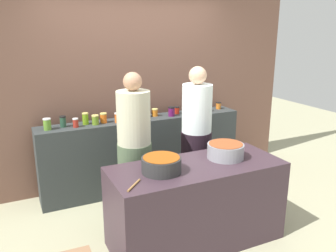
{
  "coord_description": "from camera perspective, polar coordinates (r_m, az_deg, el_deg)",
  "views": [
    {
      "loc": [
        -1.59,
        -3.0,
        2.1
      ],
      "look_at": [
        0.0,
        0.35,
        1.05
      ],
      "focal_mm": 37.36,
      "sensor_mm": 36.0,
      "label": 1
    }
  ],
  "objects": [
    {
      "name": "preserve_jar_11",
      "position": [
        4.76,
        1.46,
        2.59
      ],
      "size": [
        0.07,
        0.07,
        0.1
      ],
      "color": "#A72514",
      "rests_on": "display_shelf"
    },
    {
      "name": "preserve_jar_4",
      "position": [
        4.31,
        -11.78,
        0.99
      ],
      "size": [
        0.08,
        0.08,
        0.12
      ],
      "color": "olive",
      "rests_on": "display_shelf"
    },
    {
      "name": "preserve_jar_5",
      "position": [
        4.37,
        -10.49,
        1.31
      ],
      "size": [
        0.08,
        0.08,
        0.12
      ],
      "color": "orange",
      "rests_on": "display_shelf"
    },
    {
      "name": "cook_in_cap",
      "position": [
        4.18,
        4.61,
        -2.92
      ],
      "size": [
        0.36,
        0.36,
        1.68
      ],
      "color": "black",
      "rests_on": "ground"
    },
    {
      "name": "display_shelf",
      "position": [
        4.68,
        -3.95,
        -4.44
      ],
      "size": [
        2.7,
        0.36,
        0.96
      ],
      "primitive_type": "cube",
      "color": "#303536",
      "rests_on": "ground"
    },
    {
      "name": "prep_table",
      "position": [
        3.56,
        4.6,
        -12.54
      ],
      "size": [
        1.7,
        0.7,
        0.83
      ],
      "primitive_type": "cube",
      "color": "#3A2932",
      "rests_on": "ground"
    },
    {
      "name": "cook_with_tongs",
      "position": [
        3.78,
        -5.46,
        -5.13
      ],
      "size": [
        0.37,
        0.37,
        1.67
      ],
      "color": "#4D5F44",
      "rests_on": "ground"
    },
    {
      "name": "preserve_jar_14",
      "position": [
        4.92,
        6.38,
        2.98
      ],
      "size": [
        0.08,
        0.08,
        0.1
      ],
      "color": "#5A145E",
      "rests_on": "display_shelf"
    },
    {
      "name": "preserve_jar_13",
      "position": [
        4.84,
        5.67,
        2.8
      ],
      "size": [
        0.08,
        0.08,
        0.11
      ],
      "color": "olive",
      "rests_on": "display_shelf"
    },
    {
      "name": "wooden_spoon",
      "position": [
        2.95,
        -5.58,
        -9.59
      ],
      "size": [
        0.17,
        0.18,
        0.02
      ],
      "primitive_type": "cylinder",
      "rotation": [
        1.57,
        0.0,
        5.5
      ],
      "color": "#9E703D",
      "rests_on": "prep_table"
    },
    {
      "name": "preserve_jar_8",
      "position": [
        4.6,
        -3.37,
        2.27
      ],
      "size": [
        0.07,
        0.07,
        0.12
      ],
      "color": "#28482C",
      "rests_on": "display_shelf"
    },
    {
      "name": "ground",
      "position": [
        3.99,
        2.24,
        -15.95
      ],
      "size": [
        12.0,
        12.0,
        0.0
      ],
      "primitive_type": "plane",
      "color": "tan"
    },
    {
      "name": "preserve_jar_10",
      "position": [
        4.63,
        0.57,
        2.39
      ],
      "size": [
        0.09,
        0.09,
        0.13
      ],
      "color": "#59154E",
      "rests_on": "display_shelf"
    },
    {
      "name": "preserve_jar_15",
      "position": [
        5.1,
        8.23,
        3.32
      ],
      "size": [
        0.08,
        0.08,
        0.1
      ],
      "color": "#CA6B22",
      "rests_on": "display_shelf"
    },
    {
      "name": "preserve_jar_1",
      "position": [
        4.3,
        -16.77,
        0.72
      ],
      "size": [
        0.07,
        0.07,
        0.13
      ],
      "color": "#254935",
      "rests_on": "display_shelf"
    },
    {
      "name": "preserve_jar_3",
      "position": [
        4.35,
        -13.33,
        1.19
      ],
      "size": [
        0.08,
        0.08,
        0.14
      ],
      "color": "#6B991B",
      "rests_on": "display_shelf"
    },
    {
      "name": "preserve_jar_6",
      "position": [
        4.35,
        -8.27,
        1.35
      ],
      "size": [
        0.07,
        0.07,
        0.12
      ],
      "color": "#D56023",
      "rests_on": "display_shelf"
    },
    {
      "name": "cooking_pot_left",
      "position": [
        3.19,
        -1.08,
        -6.32
      ],
      "size": [
        0.36,
        0.36,
        0.15
      ],
      "color": "#2D2D2D",
      "rests_on": "prep_table"
    },
    {
      "name": "preserve_jar_9",
      "position": [
        4.63,
        -2.17,
        2.23
      ],
      "size": [
        0.08,
        0.08,
        0.1
      ],
      "color": "orange",
      "rests_on": "display_shelf"
    },
    {
      "name": "storefront_wall",
      "position": [
        4.76,
        -5.75,
        8.5
      ],
      "size": [
        4.8,
        0.12,
        3.0
      ],
      "primitive_type": "cube",
      "color": "brown",
      "rests_on": "ground"
    },
    {
      "name": "preserve_jar_7",
      "position": [
        4.44,
        -6.13,
        1.63
      ],
      "size": [
        0.07,
        0.07,
        0.11
      ],
      "color": "#B1370E",
      "rests_on": "display_shelf"
    },
    {
      "name": "preserve_jar_12",
      "position": [
        4.78,
        3.9,
        2.66
      ],
      "size": [
        0.07,
        0.07,
        0.1
      ],
      "color": "#BE3828",
      "rests_on": "display_shelf"
    },
    {
      "name": "preserve_jar_0",
      "position": [
        4.24,
        -19.12,
        0.29
      ],
      "size": [
        0.09,
        0.09,
        0.13
      ],
      "color": "#5C8D2D",
      "rests_on": "display_shelf"
    },
    {
      "name": "cooking_pot_center",
      "position": [
        3.57,
        9.36,
        -4.01
      ],
      "size": [
        0.37,
        0.37,
        0.15
      ],
      "color": "gray",
      "rests_on": "prep_table"
    },
    {
      "name": "preserve_jar_2",
      "position": [
        4.25,
        -14.84,
        0.53
      ],
      "size": [
        0.07,
        0.07,
        0.11
      ],
      "color": "#A3291E",
      "rests_on": "display_shelf"
    }
  ]
}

